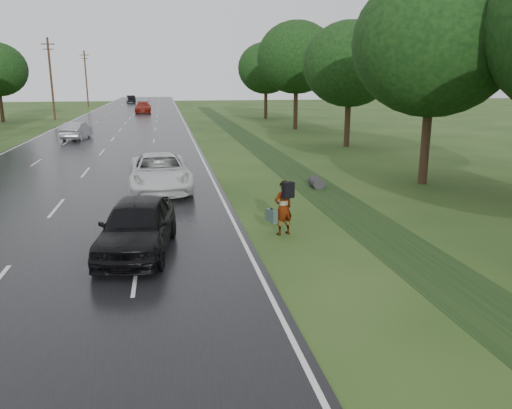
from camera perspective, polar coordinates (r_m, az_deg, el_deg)
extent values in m
cube|color=black|center=(57.95, -14.86, 8.71)|extent=(14.00, 180.00, 0.04)
cube|color=silver|center=(57.82, -8.11, 9.05)|extent=(0.12, 180.00, 0.01)
cube|color=silver|center=(58.85, -21.49, 8.30)|extent=(0.12, 180.00, 0.01)
cube|color=silver|center=(57.94, -14.86, 8.73)|extent=(0.12, 180.00, 0.01)
cube|color=black|center=(33.70, 1.90, 5.50)|extent=(2.20, 120.00, 0.01)
cylinder|color=#2D2D2D|center=(24.13, 6.93, 2.51)|extent=(0.56, 1.00, 0.56)
cylinder|color=#342115|center=(68.91, -22.36, 13.09)|extent=(0.26, 0.26, 10.00)
cube|color=#342115|center=(69.04, -22.70, 16.56)|extent=(1.60, 0.12, 0.12)
cube|color=#342115|center=(69.00, -22.65, 16.07)|extent=(1.20, 0.10, 0.10)
cylinder|color=#342115|center=(98.50, -18.83, 13.41)|extent=(0.26, 0.26, 10.00)
cube|color=#342115|center=(98.59, -19.03, 15.85)|extent=(1.60, 0.12, 0.12)
cube|color=#342115|center=(98.56, -19.01, 15.50)|extent=(1.20, 0.10, 0.10)
cylinder|color=#342115|center=(26.02, 18.77, 6.43)|extent=(0.44, 0.44, 3.84)
ellipsoid|color=black|center=(25.87, 19.64, 16.94)|extent=(7.60, 7.60, 6.84)
cylinder|color=#342115|center=(39.21, 10.39, 9.09)|extent=(0.44, 0.44, 3.52)
ellipsoid|color=black|center=(39.08, 10.69, 15.50)|extent=(7.00, 7.00, 6.30)
cylinder|color=#342115|center=(52.38, 4.54, 10.85)|extent=(0.44, 0.44, 4.16)
ellipsoid|color=black|center=(52.33, 4.66, 16.41)|extent=(8.00, 8.00, 7.20)
cylinder|color=#342115|center=(65.95, 1.12, 11.37)|extent=(0.44, 0.44, 3.68)
ellipsoid|color=black|center=(65.88, 1.14, 15.31)|extent=(7.20, 7.20, 6.48)
cylinder|color=#342115|center=(68.40, -27.09, 9.88)|extent=(0.44, 0.44, 3.52)
imported|color=#A5998C|center=(16.61, 3.13, -0.37)|extent=(0.79, 0.65, 1.86)
cube|color=black|center=(16.23, 3.69, 1.67)|extent=(0.43, 0.34, 0.52)
cube|color=#334B42|center=(16.54, 1.79, -1.30)|extent=(0.34, 0.55, 0.42)
cube|color=black|center=(16.48, 1.79, -0.47)|extent=(0.11, 0.18, 0.04)
imported|color=silver|center=(23.70, -10.94, 3.67)|extent=(3.05, 6.13, 1.67)
imported|color=black|center=(15.19, -13.43, -2.40)|extent=(2.57, 5.05, 1.65)
imported|color=gray|center=(45.86, -19.81, 7.95)|extent=(2.13, 4.59, 1.46)
imported|color=maroon|center=(78.83, -12.79, 10.78)|extent=(2.36, 5.73, 1.66)
imported|color=black|center=(112.81, -14.13, 11.61)|extent=(2.38, 4.97, 1.57)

